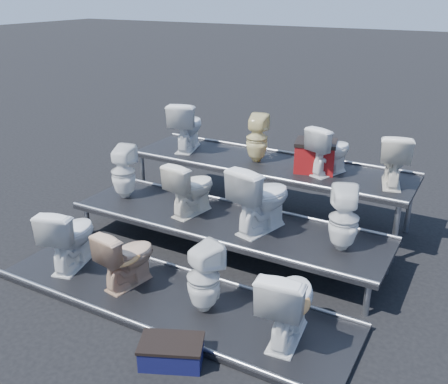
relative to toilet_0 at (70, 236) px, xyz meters
The scene contains 18 objects.
ground 2.00m from the toilet_0, 41.88° to the left, with size 80.00×80.00×0.00m, color black.
tier_front 1.51m from the toilet_0, ahead, with size 4.20×1.20×0.06m, color black.
tier_mid 1.96m from the toilet_0, 41.88° to the left, with size 4.20×1.20×0.46m, color black.
tier_back 2.98m from the toilet_0, 60.86° to the left, with size 4.20×1.20×0.86m, color black.
toilet_0 is the anchor object (origin of this frame).
toilet_1 0.88m from the toilet_0, ahead, with size 0.40×0.70×0.71m, color tan.
toilet_2 1.90m from the toilet_0, ahead, with size 0.35×0.36×0.77m, color white.
toilet_3 2.85m from the toilet_0, ahead, with size 0.46×0.81×0.82m, color white.
toilet_4 1.37m from the toilet_0, 99.30° to the left, with size 0.34×0.35×0.76m, color white.
toilet_5 1.64m from the toilet_0, 54.46° to the left, with size 0.41×0.72×0.73m, color white.
toilet_6 2.38m from the toilet_0, 33.74° to the left, with size 0.48×0.84×0.86m, color white.
toilet_7 3.27m from the toilet_0, 23.58° to the left, with size 0.34×0.35×0.76m, color white.
toilet_8 2.72m from the toilet_0, 89.36° to the left, with size 0.43×0.76×0.78m, color white.
toilet_9 2.98m from the toilet_0, 64.23° to the left, with size 0.32×0.32×0.70m, color beige.
toilet_10 3.59m from the toilet_0, 47.76° to the left, with size 0.38×0.67×0.69m, color white.
toilet_11 4.20m from the toilet_0, 38.98° to the left, with size 0.39×0.69×0.71m, color white.
red_crate 3.44m from the toilet_0, 50.46° to the left, with size 0.54×0.43×0.39m, color maroon.
step_stool 2.21m from the toilet_0, 21.39° to the right, with size 0.57×0.34×0.21m, color #0F1036.
Camera 1 is at (2.82, -5.12, 3.26)m, focal length 40.00 mm.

